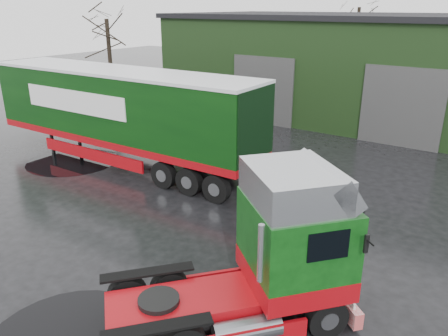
{
  "coord_description": "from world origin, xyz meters",
  "views": [
    {
      "loc": [
        6.92,
        -8.78,
        6.82
      ],
      "look_at": [
        -0.85,
        2.45,
        1.7
      ],
      "focal_mm": 35.0,
      "sensor_mm": 36.0,
      "label": 1
    }
  ],
  "objects_px": {
    "trailer_left": "(121,118)",
    "hero_tractor": "(223,253)",
    "tree_back_a": "(357,31)",
    "tree_left": "(109,45)",
    "warehouse": "(430,70)"
  },
  "relations": [
    {
      "from": "warehouse",
      "to": "hero_tractor",
      "type": "bearing_deg",
      "value": -89.21
    },
    {
      "from": "hero_tractor",
      "to": "tree_back_a",
      "type": "distance_m",
      "value": 33.31
    },
    {
      "from": "hero_tractor",
      "to": "tree_back_a",
      "type": "height_order",
      "value": "tree_back_a"
    },
    {
      "from": "trailer_left",
      "to": "warehouse",
      "type": "bearing_deg",
      "value": -32.25
    },
    {
      "from": "trailer_left",
      "to": "hero_tractor",
      "type": "bearing_deg",
      "value": -123.78
    },
    {
      "from": "tree_back_a",
      "to": "tree_left",
      "type": "bearing_deg",
      "value": -121.43
    },
    {
      "from": "warehouse",
      "to": "tree_back_a",
      "type": "relative_size",
      "value": 3.41
    },
    {
      "from": "warehouse",
      "to": "tree_left",
      "type": "relative_size",
      "value": 3.81
    },
    {
      "from": "warehouse",
      "to": "tree_back_a",
      "type": "height_order",
      "value": "tree_back_a"
    },
    {
      "from": "warehouse",
      "to": "trailer_left",
      "type": "relative_size",
      "value": 2.35
    },
    {
      "from": "trailer_left",
      "to": "tree_left",
      "type": "bearing_deg",
      "value": 48.77
    },
    {
      "from": "tree_left",
      "to": "warehouse",
      "type": "bearing_deg",
      "value": 22.83
    },
    {
      "from": "warehouse",
      "to": "tree_left",
      "type": "bearing_deg",
      "value": -157.17
    },
    {
      "from": "hero_tractor",
      "to": "tree_back_a",
      "type": "bearing_deg",
      "value": 144.68
    },
    {
      "from": "trailer_left",
      "to": "tree_back_a",
      "type": "distance_m",
      "value": 26.09
    }
  ]
}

